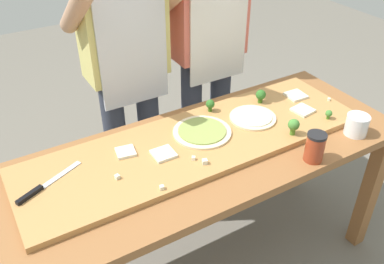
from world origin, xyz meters
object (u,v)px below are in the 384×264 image
object	(u,v)px
pizza_slice_far_left	(296,95)
cheese_crumble_a	(193,158)
broccoli_floret_front_mid	(329,114)
cheese_crumble_b	(117,177)
cook_left	(126,56)
pizza_slice_near_right	(303,110)
pizza_whole_pesto_green	(202,132)
broccoli_floret_front_right	(261,95)
pizza_slice_far_right	(164,154)
cook_right	(208,38)
broccoli_floret_back_left	(294,125)
cheese_crumble_c	(162,187)
sauce_jar	(315,147)
chefs_knife	(41,188)
pizza_whole_white_garlic	(253,117)
flour_cup	(357,126)
broccoli_floret_front_left	(210,104)
pizza_slice_center	(126,152)
prep_table	(206,168)
cheese_crumble_e	(205,162)
cheese_crumble_d	(328,99)

from	to	relation	value
pizza_slice_far_left	cheese_crumble_a	world-z (taller)	cheese_crumble_a
broccoli_floret_front_mid	cheese_crumble_b	size ratio (longest dim) A/B	2.75
cook_left	pizza_slice_near_right	bearing A→B (deg)	-43.29
pizza_slice_near_right	cook_left	bearing A→B (deg)	136.71
pizza_whole_pesto_green	broccoli_floret_front_right	distance (m)	0.40
pizza_slice_far_right	cheese_crumble_b	world-z (taller)	cheese_crumble_b
cheese_crumble_a	cook_right	size ratio (longest dim) A/B	0.01
cheese_crumble_a	broccoli_floret_back_left	bearing A→B (deg)	-8.14
cheese_crumble_c	pizza_whole_pesto_green	bearing A→B (deg)	36.35
pizza_slice_near_right	sauce_jar	xyz separation A→B (m)	(-0.20, -0.28, 0.03)
pizza_slice_near_right	broccoli_floret_front_right	bearing A→B (deg)	126.08
chefs_knife	pizza_slice_far_right	xyz separation A→B (m)	(0.49, -0.05, 0.00)
pizza_slice_far_left	cheese_crumble_c	xyz separation A→B (m)	(-0.90, -0.27, 0.00)
pizza_whole_white_garlic	flour_cup	size ratio (longest dim) A/B	2.15
pizza_whole_white_garlic	pizza_slice_near_right	xyz separation A→B (m)	(0.25, -0.07, -0.00)
pizza_whole_white_garlic	pizza_slice_near_right	distance (m)	0.26
broccoli_floret_front_right	broccoli_floret_front_left	bearing A→B (deg)	167.56
pizza_slice_far_right	sauce_jar	bearing A→B (deg)	-30.43
flour_cup	cheese_crumble_a	bearing A→B (deg)	166.31
broccoli_floret_front_mid	cheese_crumble_c	xyz separation A→B (m)	(-0.89, -0.04, -0.02)
pizza_slice_center	broccoli_floret_back_left	bearing A→B (deg)	-19.79
pizza_slice_far_left	cook_left	xyz separation A→B (m)	(-0.70, 0.47, 0.19)
sauce_jar	pizza_whole_pesto_green	bearing A→B (deg)	130.35
prep_table	broccoli_floret_front_right	size ratio (longest dim) A/B	26.07
prep_table	pizza_slice_center	xyz separation A→B (m)	(-0.32, 0.12, 0.14)
pizza_whole_pesto_green	cheese_crumble_e	world-z (taller)	cheese_crumble_e
cheese_crumble_d	flour_cup	size ratio (longest dim) A/B	0.13
chefs_knife	cheese_crumble_b	bearing A→B (deg)	-18.64
pizza_whole_pesto_green	cheese_crumble_d	distance (m)	0.70
cheese_crumble_c	cook_left	world-z (taller)	cook_left
broccoli_floret_front_right	flour_cup	world-z (taller)	same
pizza_slice_far_left	pizza_slice_far_right	size ratio (longest dim) A/B	1.04
pizza_slice_near_right	cheese_crumble_a	xyz separation A→B (m)	(-0.64, -0.05, 0.00)
cheese_crumble_c	cook_left	size ratio (longest dim) A/B	0.01
pizza_slice_near_right	broccoli_floret_front_left	xyz separation A→B (m)	(-0.38, 0.23, 0.03)
chefs_knife	broccoli_floret_front_right	distance (m)	1.10
cheese_crumble_d	flour_cup	bearing A→B (deg)	-108.35
pizza_whole_pesto_green	cook_right	size ratio (longest dim) A/B	0.16
prep_table	broccoli_floret_front_mid	world-z (taller)	broccoli_floret_front_mid
chefs_knife	pizza_slice_far_left	xyz separation A→B (m)	(1.28, 0.04, 0.00)
pizza_slice_far_right	pizza_slice_center	bearing A→B (deg)	144.79
pizza_whole_white_garlic	pizza_slice_far_left	xyz separation A→B (m)	(0.31, 0.06, -0.00)
broccoli_floret_front_mid	sauce_jar	distance (m)	0.30
broccoli_floret_back_left	cheese_crumble_b	size ratio (longest dim) A/B	4.62
pizza_whole_white_garlic	cheese_crumble_d	xyz separation A→B (m)	(0.43, -0.06, -0.00)
cheese_crumble_a	cheese_crumble_c	size ratio (longest dim) A/B	0.92
pizza_whole_pesto_green	cheese_crumble_d	bearing A→B (deg)	-6.31
flour_cup	cook_left	world-z (taller)	cook_left
cheese_crumble_c	sauce_jar	size ratio (longest dim) A/B	0.12
broccoli_floret_back_left	cheese_crumble_c	bearing A→B (deg)	-177.78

